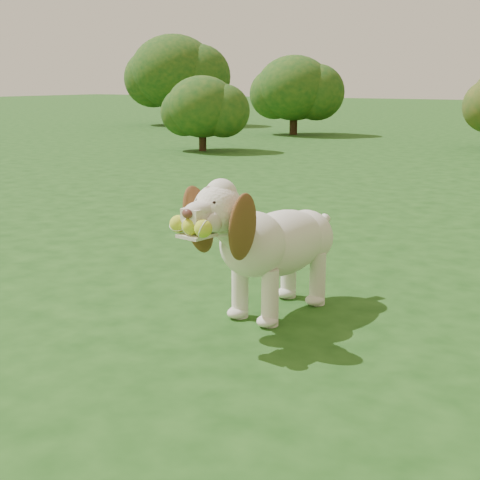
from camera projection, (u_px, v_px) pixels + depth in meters
The scene contains 5 objects.
ground at pixel (292, 285), 4.08m from camera, with size 80.00×80.00×0.00m, color #184112.
dog at pixel (270, 240), 3.47m from camera, with size 0.49×1.19×0.78m.
shrub_a at pixel (202, 107), 11.61m from camera, with size 1.25×1.25×1.30m.
shrub_e at pixel (294, 88), 15.03m from camera, with size 1.71×1.71×1.77m.
shrub_g at pixel (174, 72), 18.17m from camera, with size 2.35×2.35×2.43m.
Camera 1 is at (1.80, -3.48, 1.22)m, focal length 50.00 mm.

